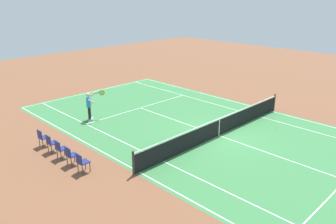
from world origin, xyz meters
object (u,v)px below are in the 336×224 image
(spectator_chair_2, at_px, (60,148))
(spectator_chair_0, at_px, (82,161))
(tennis_net, at_px, (219,127))
(tennis_ball, at_px, (276,129))
(spectator_chair_4, at_px, (42,137))
(spectator_chair_3, at_px, (51,142))
(tennis_player_near, at_px, (89,105))
(spectator_chair_1, at_px, (71,154))

(spectator_chair_2, bearing_deg, spectator_chair_0, 180.00)
(tennis_net, relative_size, tennis_ball, 177.27)
(spectator_chair_2, xyz_separation_m, spectator_chair_4, (1.80, 0.00, 0.00))
(spectator_chair_3, bearing_deg, spectator_chair_0, 180.00)
(tennis_net, xyz_separation_m, spectator_chair_0, (1.68, 7.21, 0.03))
(tennis_net, distance_m, tennis_ball, 3.45)
(tennis_player_near, bearing_deg, spectator_chair_3, 123.66)
(tennis_player_near, bearing_deg, spectator_chair_0, 144.37)
(tennis_ball, relative_size, spectator_chair_1, 0.08)
(tennis_net, xyz_separation_m, spectator_chair_3, (4.38, 7.21, 0.03))
(tennis_ball, xyz_separation_m, spectator_chair_1, (4.28, 10.17, 0.49))
(spectator_chair_1, xyz_separation_m, spectator_chair_3, (1.80, 0.00, 0.00))
(spectator_chair_4, bearing_deg, spectator_chair_1, 180.00)
(tennis_net, relative_size, spectator_chair_1, 13.30)
(tennis_ball, xyz_separation_m, spectator_chair_4, (6.98, 10.17, 0.49))
(tennis_net, height_order, spectator_chair_1, tennis_net)
(spectator_chair_3, relative_size, spectator_chair_4, 1.00)
(tennis_net, distance_m, spectator_chair_3, 8.43)
(spectator_chair_1, distance_m, spectator_chair_4, 2.70)
(tennis_player_near, xyz_separation_m, spectator_chair_3, (-2.47, 3.71, -0.41))
(tennis_net, bearing_deg, spectator_chair_1, 70.32)
(tennis_net, relative_size, spectator_chair_0, 13.30)
(tennis_net, bearing_deg, spectator_chair_0, 76.90)
(tennis_player_near, distance_m, spectator_chair_2, 5.03)
(tennis_net, xyz_separation_m, tennis_ball, (-1.70, -2.96, -0.46))
(tennis_player_near, xyz_separation_m, spectator_chair_4, (-1.57, 3.71, -0.41))
(tennis_net, height_order, spectator_chair_2, tennis_net)
(tennis_ball, relative_size, spectator_chair_3, 0.08)
(spectator_chair_0, relative_size, spectator_chair_2, 1.00)
(spectator_chair_1, height_order, spectator_chair_4, same)
(tennis_net, relative_size, spectator_chair_4, 13.30)
(tennis_player_near, relative_size, spectator_chair_1, 1.93)
(spectator_chair_1, xyz_separation_m, spectator_chair_2, (0.90, 0.00, 0.00))
(spectator_chair_1, height_order, spectator_chair_3, same)
(spectator_chair_0, distance_m, spectator_chair_1, 0.90)
(tennis_player_near, relative_size, tennis_ball, 25.71)
(spectator_chair_0, xyz_separation_m, spectator_chair_3, (2.70, 0.00, 0.00))
(tennis_ball, bearing_deg, spectator_chair_4, 55.51)
(tennis_net, relative_size, tennis_player_near, 6.89)
(tennis_ball, height_order, spectator_chair_2, spectator_chair_2)
(tennis_ball, xyz_separation_m, spectator_chair_2, (5.18, 10.17, 0.49))
(tennis_ball, height_order, spectator_chair_0, spectator_chair_0)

